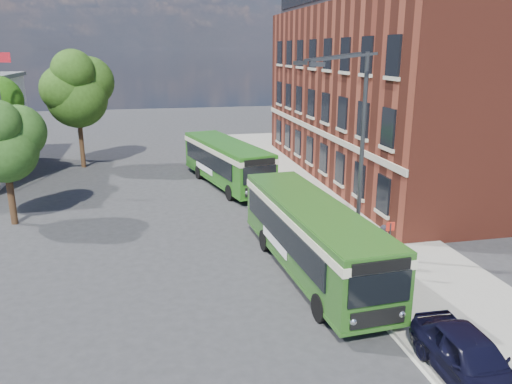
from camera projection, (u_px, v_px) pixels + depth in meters
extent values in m
plane|color=#2C2C2E|center=(234.00, 253.00, 23.14)|extent=(120.00, 120.00, 0.00)
cube|color=gray|center=(320.00, 195.00, 32.05)|extent=(6.00, 48.00, 0.15)
cube|color=beige|center=(274.00, 199.00, 31.46)|extent=(0.12, 48.00, 0.01)
cube|color=maroon|center=(398.00, 94.00, 35.59)|extent=(12.00, 26.00, 12.00)
cube|color=#BDB7A0|center=(316.00, 130.00, 35.03)|extent=(0.12, 26.00, 0.35)
cylinder|color=#323336|center=(4.00, 124.00, 31.59)|extent=(0.10, 0.10, 9.00)
cube|color=red|center=(3.00, 57.00, 30.55)|extent=(0.90, 0.02, 0.60)
cylinder|color=#323336|center=(356.00, 257.00, 22.27)|extent=(0.44, 0.44, 0.30)
cylinder|color=#323336|center=(361.00, 162.00, 21.07)|extent=(0.18, 0.18, 9.00)
cube|color=#323336|center=(344.00, 57.00, 19.07)|extent=(2.58, 0.46, 0.37)
cube|color=#323336|center=(333.00, 57.00, 20.20)|extent=(2.58, 0.46, 0.37)
cube|color=#323336|center=(317.00, 64.00, 18.44)|extent=(0.55, 0.22, 0.16)
cube|color=#323336|center=(300.00, 63.00, 20.47)|extent=(0.55, 0.22, 0.16)
cylinder|color=#323336|center=(388.00, 252.00, 19.98)|extent=(0.08, 0.08, 2.50)
cube|color=red|center=(390.00, 227.00, 19.68)|extent=(0.35, 0.04, 0.35)
cube|color=#26551A|center=(311.00, 233.00, 20.66)|extent=(3.22, 11.30, 2.45)
cube|color=#26551A|center=(311.00, 261.00, 21.02)|extent=(3.27, 11.34, 0.14)
cube|color=black|center=(280.00, 230.00, 20.57)|extent=(0.69, 9.34, 1.10)
cube|color=black|center=(337.00, 224.00, 21.24)|extent=(0.69, 9.34, 1.10)
cube|color=beige|center=(312.00, 214.00, 20.44)|extent=(3.29, 11.36, 0.32)
cube|color=#26551A|center=(312.00, 205.00, 20.34)|extent=(3.12, 11.19, 0.12)
cube|color=black|center=(380.00, 289.00, 15.43)|extent=(2.15, 0.22, 1.05)
cube|color=black|center=(382.00, 267.00, 15.21)|extent=(2.00, 0.21, 0.38)
cube|color=black|center=(378.00, 318.00, 15.70)|extent=(1.90, 0.20, 0.55)
sphere|color=silver|center=(353.00, 321.00, 15.49)|extent=(0.26, 0.26, 0.26)
sphere|color=silver|center=(401.00, 314.00, 15.94)|extent=(0.26, 0.26, 0.26)
cube|color=black|center=(271.00, 192.00, 25.79)|extent=(2.00, 0.21, 0.90)
cube|color=white|center=(274.00, 241.00, 21.42)|extent=(0.25, 3.20, 0.45)
cylinder|color=black|center=(320.00, 308.00, 17.21)|extent=(0.34, 1.02, 1.00)
cylinder|color=black|center=(381.00, 299.00, 17.83)|extent=(0.34, 1.02, 1.00)
cylinder|color=black|center=(265.00, 240.00, 23.28)|extent=(0.34, 1.02, 1.00)
cylinder|color=black|center=(312.00, 235.00, 23.89)|extent=(0.34, 1.02, 1.00)
cube|color=#225F16|center=(226.00, 160.00, 34.13)|extent=(4.81, 10.81, 2.45)
cube|color=#225F16|center=(227.00, 178.00, 34.48)|extent=(4.86, 10.86, 0.14)
cube|color=black|center=(207.00, 159.00, 33.83)|extent=(2.05, 8.51, 1.10)
cube|color=black|center=(242.00, 156.00, 34.88)|extent=(2.05, 8.51, 1.10)
cube|color=beige|center=(226.00, 148.00, 33.90)|extent=(4.88, 10.89, 0.32)
cube|color=#225F16|center=(226.00, 143.00, 33.80)|extent=(4.69, 10.69, 0.12)
cube|color=black|center=(260.00, 175.00, 29.48)|extent=(2.11, 0.56, 1.05)
cube|color=black|center=(260.00, 162.00, 29.26)|extent=(1.97, 0.53, 0.38)
cube|color=black|center=(260.00, 191.00, 29.74)|extent=(1.87, 0.51, 0.55)
sphere|color=silver|center=(247.00, 192.00, 29.41)|extent=(0.26, 0.26, 0.26)
sphere|color=silver|center=(272.00, 189.00, 30.11)|extent=(0.26, 0.26, 0.26)
cube|color=black|center=(201.00, 144.00, 38.67)|extent=(1.97, 0.53, 0.90)
cube|color=white|center=(204.00, 168.00, 34.64)|extent=(0.76, 3.13, 0.45)
cylinder|color=black|center=(230.00, 193.00, 30.99)|extent=(0.50, 1.04, 1.00)
cylinder|color=black|center=(264.00, 188.00, 31.95)|extent=(0.50, 1.04, 1.00)
cylinder|color=black|center=(199.00, 172.00, 36.14)|extent=(0.50, 1.04, 1.00)
cylinder|color=black|center=(229.00, 169.00, 37.10)|extent=(0.50, 1.04, 1.00)
imported|color=black|center=(470.00, 358.00, 13.77)|extent=(1.82, 4.31, 1.45)
imported|color=black|center=(382.00, 246.00, 21.00)|extent=(0.73, 0.51, 1.91)
imported|color=black|center=(347.00, 235.00, 22.68)|extent=(0.96, 0.85, 1.64)
cylinder|color=#372614|center=(11.00, 198.00, 26.59)|extent=(0.36, 0.36, 2.87)
sphere|color=#264B19|center=(5.00, 150.00, 25.87)|extent=(3.39, 3.39, 3.39)
sphere|color=#264B19|center=(18.00, 132.00, 26.25)|extent=(2.87, 2.87, 2.87)
cylinder|color=#372614|center=(82.00, 143.00, 39.30)|extent=(0.36, 0.36, 3.90)
sphere|color=#254613|center=(77.00, 98.00, 38.33)|extent=(4.61, 4.61, 4.61)
sphere|color=#254613|center=(89.00, 82.00, 38.85)|extent=(3.90, 3.90, 3.90)
sphere|color=#254613|center=(64.00, 89.00, 37.39)|extent=(3.54, 3.54, 3.54)
sphere|color=#254613|center=(73.00, 71.00, 36.93)|extent=(3.19, 3.19, 3.19)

